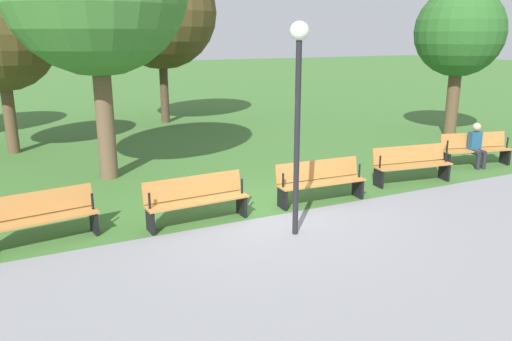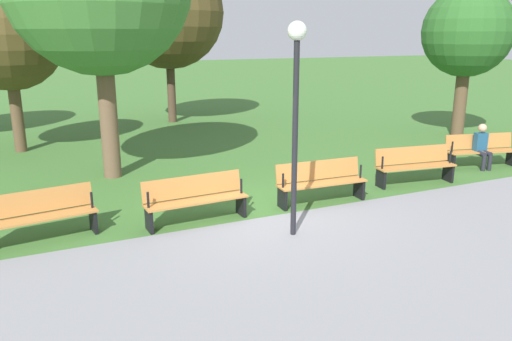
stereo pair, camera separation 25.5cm
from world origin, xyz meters
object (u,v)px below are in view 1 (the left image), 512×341
(bench_0, at_px, (475,148))
(tree_1, at_px, (161,12))
(lamp_post, at_px, (298,89))
(bench_3, at_px, (196,198))
(bench_4, at_px, (37,217))
(bench_1, at_px, (411,163))
(tree_3, at_px, (460,33))
(bench_2, at_px, (320,180))
(person_seated, at_px, (477,144))

(bench_0, height_order, tree_1, tree_1)
(lamp_post, bearing_deg, bench_3, -43.70)
(bench_0, xyz_separation_m, bench_4, (11.13, 0.50, 0.00))
(bench_1, distance_m, tree_3, 7.45)
(lamp_post, bearing_deg, bench_1, -159.22)
(bench_0, relative_size, tree_3, 0.40)
(bench_1, height_order, bench_3, same)
(bench_2, height_order, bench_3, same)
(bench_4, bearing_deg, bench_1, 172.24)
(bench_2, xyz_separation_m, lamp_post, (1.40, 1.34, 2.13))
(person_seated, bearing_deg, lamp_post, 29.00)
(bench_0, height_order, bench_2, same)
(tree_1, distance_m, lamp_post, 12.88)
(bench_0, xyz_separation_m, bench_1, (2.75, 0.50, 0.00))
(tree_3, bearing_deg, tree_1, -40.40)
(bench_2, distance_m, lamp_post, 2.88)
(bench_4, distance_m, tree_1, 12.98)
(bench_4, bearing_deg, tree_1, -124.13)
(bench_3, distance_m, person_seated, 8.26)
(bench_1, height_order, person_seated, person_seated)
(bench_3, height_order, person_seated, person_seated)
(bench_0, distance_m, bench_4, 11.14)
(bench_0, distance_m, lamp_post, 7.56)
(tree_1, bearing_deg, bench_1, 104.50)
(tree_1, bearing_deg, bench_3, 76.55)
(person_seated, height_order, lamp_post, lamp_post)
(bench_0, bearing_deg, lamp_post, 29.69)
(bench_0, distance_m, bench_1, 2.80)
(bench_2, relative_size, person_seated, 1.67)
(lamp_post, bearing_deg, bench_2, -136.30)
(bench_1, bearing_deg, tree_1, -67.74)
(bench_0, height_order, tree_3, tree_3)
(tree_1, height_order, lamp_post, tree_1)
(person_seated, bearing_deg, tree_3, -115.69)
(person_seated, relative_size, lamp_post, 0.32)
(bench_0, bearing_deg, bench_2, 20.67)
(bench_2, xyz_separation_m, person_seated, (-5.43, -0.63, 0.16))
(bench_1, height_order, tree_3, tree_3)
(bench_3, bearing_deg, bench_2, 177.41)
(tree_1, relative_size, tree_3, 1.28)
(tree_3, bearing_deg, bench_3, 20.82)
(bench_1, relative_size, lamp_post, 0.55)
(bench_2, relative_size, lamp_post, 0.54)
(bench_0, distance_m, bench_2, 5.59)
(bench_0, height_order, bench_1, same)
(bench_0, relative_size, bench_4, 1.00)
(person_seated, distance_m, tree_3, 5.44)
(tree_3, bearing_deg, bench_1, 35.75)
(bench_2, xyz_separation_m, bench_4, (5.59, -0.25, 0.00))
(lamp_post, bearing_deg, bench_4, -20.78)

